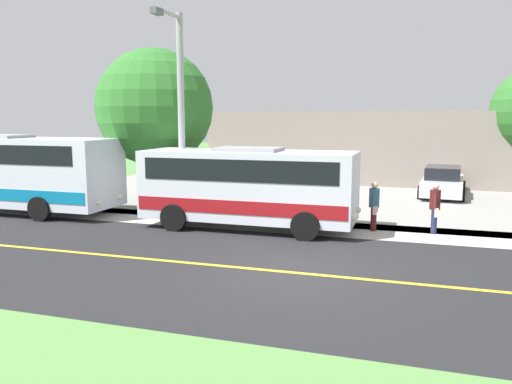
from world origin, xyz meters
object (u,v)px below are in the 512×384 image
at_px(shuttle_bus_front, 248,184).
at_px(pedestrian_waiting, 374,205).
at_px(commercial_building, 368,144).
at_px(tree_curbside, 155,108).
at_px(street_light_pole, 179,108).
at_px(pedestrian_with_bags, 435,207).
at_px(parked_car_near, 443,182).

distance_m(shuttle_bus_front, pedestrian_waiting, 4.24).
xyz_separation_m(shuttle_bus_front, commercial_building, (-16.92, 2.41, 0.52)).
xyz_separation_m(shuttle_bus_front, tree_curbside, (-2.92, -5.04, 2.62)).
height_order(pedestrian_waiting, commercial_building, commercial_building).
distance_m(street_light_pole, commercial_building, 17.42).
height_order(street_light_pole, commercial_building, street_light_pole).
distance_m(pedestrian_waiting, commercial_building, 16.15).
relative_size(pedestrian_waiting, street_light_pole, 0.22).
height_order(shuttle_bus_front, pedestrian_with_bags, shuttle_bus_front).
bearing_deg(commercial_building, parked_car_near, 29.38).
bearing_deg(shuttle_bus_front, parked_car_near, 144.80).
bearing_deg(pedestrian_with_bags, commercial_building, -167.27).
bearing_deg(parked_car_near, street_light_pole, -45.94).
relative_size(pedestrian_waiting, commercial_building, 0.09).
relative_size(parked_car_near, tree_curbside, 0.69).
relative_size(pedestrian_with_bags, pedestrian_waiting, 1.01).
relative_size(pedestrian_with_bags, tree_curbside, 0.25).
height_order(pedestrian_with_bags, tree_curbside, tree_curbside).
height_order(pedestrian_with_bags, street_light_pole, street_light_pole).
xyz_separation_m(pedestrian_waiting, street_light_pole, (0.51, -6.78, 3.19)).
distance_m(tree_curbside, commercial_building, 16.00).
xyz_separation_m(street_light_pole, parked_car_near, (-9.03, 9.33, -3.37)).
xyz_separation_m(pedestrian_with_bags, pedestrian_waiting, (0.14, -1.91, -0.01)).
distance_m(pedestrian_with_bags, pedestrian_waiting, 1.91).
distance_m(pedestrian_waiting, parked_car_near, 8.89).
bearing_deg(tree_curbside, shuttle_bus_front, 59.92).
distance_m(shuttle_bus_front, parked_car_near, 11.55).
distance_m(pedestrian_with_bags, tree_curbside, 11.66).
relative_size(parked_car_near, commercial_building, 0.26).
bearing_deg(commercial_building, street_light_pole, -17.16).
height_order(shuttle_bus_front, parked_car_near, shuttle_bus_front).
height_order(shuttle_bus_front, commercial_building, commercial_building).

